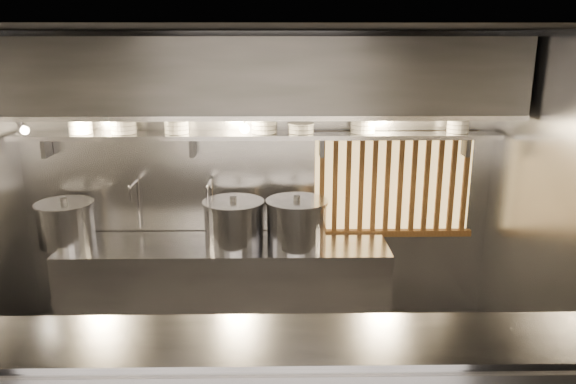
{
  "coord_description": "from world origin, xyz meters",
  "views": [
    {
      "loc": [
        0.21,
        -3.74,
        2.75
      ],
      "look_at": [
        0.27,
        0.55,
        1.56
      ],
      "focal_mm": 35.0,
      "sensor_mm": 36.0,
      "label": 1
    }
  ],
  "objects_px": {
    "heat_lamp": "(21,123)",
    "pendant_bulb": "(245,129)",
    "stock_pot_left": "(66,223)",
    "stock_pot_right": "(234,223)",
    "stock_pot_mid": "(297,223)"
  },
  "relations": [
    {
      "from": "heat_lamp",
      "to": "pendant_bulb",
      "type": "xyz_separation_m",
      "value": [
        1.8,
        0.35,
        -0.11
      ]
    },
    {
      "from": "stock_pot_left",
      "to": "stock_pot_right",
      "type": "relative_size",
      "value": 1.11
    },
    {
      "from": "pendant_bulb",
      "to": "stock_pot_right",
      "type": "relative_size",
      "value": 0.29
    },
    {
      "from": "heat_lamp",
      "to": "pendant_bulb",
      "type": "bearing_deg",
      "value": 11.0
    },
    {
      "from": "heat_lamp",
      "to": "stock_pot_left",
      "type": "relative_size",
      "value": 0.5
    },
    {
      "from": "stock_pot_left",
      "to": "stock_pot_right",
      "type": "height_order",
      "value": "stock_pot_right"
    },
    {
      "from": "stock_pot_left",
      "to": "stock_pot_mid",
      "type": "distance_m",
      "value": 2.11
    },
    {
      "from": "stock_pot_left",
      "to": "stock_pot_mid",
      "type": "xyz_separation_m",
      "value": [
        2.11,
        -0.08,
        0.02
      ]
    },
    {
      "from": "heat_lamp",
      "to": "stock_pot_mid",
      "type": "bearing_deg",
      "value": 5.83
    },
    {
      "from": "pendant_bulb",
      "to": "stock_pot_right",
      "type": "height_order",
      "value": "pendant_bulb"
    },
    {
      "from": "pendant_bulb",
      "to": "stock_pot_left",
      "type": "xyz_separation_m",
      "value": [
        -1.65,
        -0.04,
        -0.86
      ]
    },
    {
      "from": "pendant_bulb",
      "to": "stock_pot_mid",
      "type": "relative_size",
      "value": 0.29
    },
    {
      "from": "heat_lamp",
      "to": "stock_pot_left",
      "type": "bearing_deg",
      "value": 64.61
    },
    {
      "from": "heat_lamp",
      "to": "stock_pot_mid",
      "type": "xyz_separation_m",
      "value": [
        2.26,
        0.23,
        -0.95
      ]
    },
    {
      "from": "heat_lamp",
      "to": "stock_pot_mid",
      "type": "distance_m",
      "value": 2.46
    }
  ]
}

